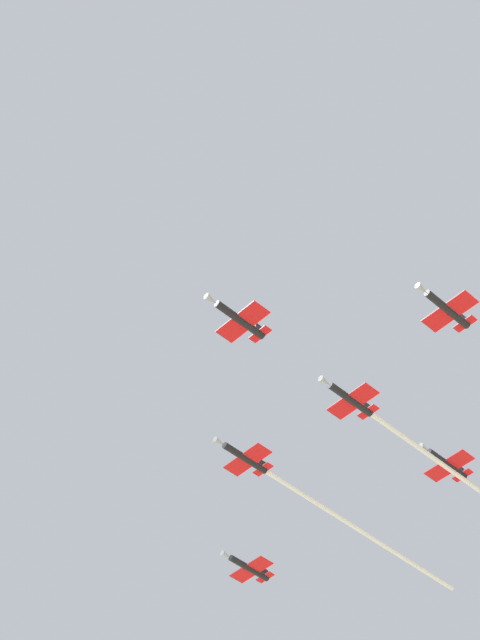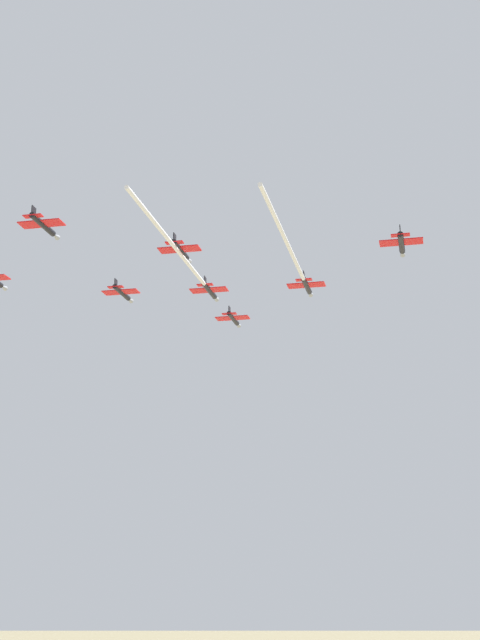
# 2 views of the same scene
# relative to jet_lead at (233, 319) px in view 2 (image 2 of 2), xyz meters

# --- Properties ---
(jet_lead) EXTENTS (10.45, 8.21, 2.25)m
(jet_lead) POSITION_rel_jet_lead_xyz_m (0.00, 0.00, 0.00)
(jet_lead) COLOR black
(jet_port_inner) EXTENTS (10.45, 8.21, 2.25)m
(jet_port_inner) POSITION_rel_jet_lead_xyz_m (8.49, -26.83, 1.30)
(jet_port_inner) COLOR black
(jet_starboard_inner) EXTENTS (49.69, 26.95, 2.25)m
(jet_starboard_inner) POSITION_rel_jet_lead_xyz_m (41.10, 1.07, -0.03)
(jet_starboard_inner) COLOR black
(jet_port_outer) EXTENTS (51.51, 27.89, 2.25)m
(jet_port_outer) POSITION_rel_jet_lead_xyz_m (34.50, -17.92, -0.32)
(jet_port_outer) COLOR black
(jet_center_rear) EXTENTS (10.45, 8.21, 2.25)m
(jet_center_rear) POSITION_rel_jet_lead_xyz_m (53.66, 16.97, 0.05)
(jet_center_rear) COLOR black
(jet_port_trail) EXTENTS (10.45, 8.21, 2.25)m
(jet_port_trail) POSITION_rel_jet_lead_xyz_m (38.85, -20.18, 0.47)
(jet_port_trail) COLOR black
(jet_starboard_trail) EXTENTS (10.45, 8.21, 2.25)m
(jet_starboard_trail) POSITION_rel_jet_lead_xyz_m (43.80, -45.17, 0.81)
(jet_starboard_trail) COLOR black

